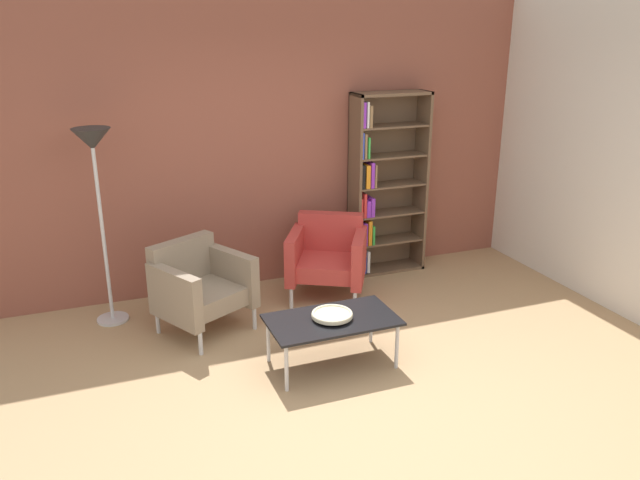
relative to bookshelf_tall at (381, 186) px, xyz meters
The scene contains 9 objects.
ground_plane 2.73m from the bookshelf_tall, 118.55° to the right, with size 8.32×8.32×0.00m, color tan.
brick_back_panel 1.34m from the bookshelf_tall, behind, with size 6.40×0.12×2.90m, color brown.
plaster_right_partition 2.38m from the bookshelf_tall, 45.23° to the right, with size 0.12×5.20×2.90m, color silver.
bookshelf_tall is the anchor object (origin of this frame).
coffee_table_low 2.17m from the bookshelf_tall, 126.23° to the right, with size 1.00×0.56×0.40m.
decorative_bowl 2.15m from the bookshelf_tall, 126.23° to the right, with size 0.32×0.32×0.05m.
armchair_by_bookshelf 1.02m from the bookshelf_tall, 150.87° to the right, with size 0.93×0.91×0.78m.
armchair_corner_red 2.25m from the bookshelf_tall, 161.18° to the right, with size 0.93×0.90×0.78m.
floor_lamp_torchiere 2.85m from the bookshelf_tall, behind, with size 0.32×0.32×1.74m.
Camera 1 is at (-1.70, -3.52, 2.58)m, focal length 35.61 mm.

